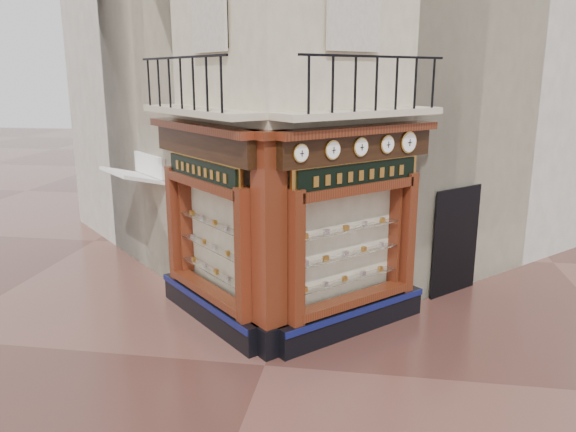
% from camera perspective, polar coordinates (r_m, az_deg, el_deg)
% --- Properties ---
extents(ground, '(80.00, 80.00, 0.00)m').
position_cam_1_polar(ground, '(9.99, -2.38, -14.93)').
color(ground, '#482821').
rests_on(ground, ground).
extents(main_building, '(11.31, 11.31, 12.00)m').
position_cam_1_polar(main_building, '(14.86, 2.26, 18.57)').
color(main_building, beige).
rests_on(main_building, ground).
extents(neighbour_left, '(11.31, 11.31, 11.00)m').
position_cam_1_polar(neighbour_left, '(17.71, -5.08, 16.20)').
color(neighbour_left, beige).
rests_on(neighbour_left, ground).
extents(neighbour_right, '(11.31, 11.31, 11.00)m').
position_cam_1_polar(neighbour_right, '(17.21, 11.81, 16.03)').
color(neighbour_right, beige).
rests_on(neighbour_right, ground).
extents(shopfront_left, '(2.86, 2.86, 3.98)m').
position_cam_1_polar(shopfront_left, '(10.99, -8.09, -1.17)').
color(shopfront_left, black).
rests_on(shopfront_left, ground).
extents(shopfront_right, '(2.86, 2.86, 3.98)m').
position_cam_1_polar(shopfront_right, '(10.53, 6.72, -1.80)').
color(shopfront_right, black).
rests_on(shopfront_right, ground).
extents(corner_pilaster, '(0.85, 0.85, 3.98)m').
position_cam_1_polar(corner_pilaster, '(9.67, -1.92, -3.35)').
color(corner_pilaster, black).
rests_on(corner_pilaster, ground).
extents(balcony, '(5.94, 2.97, 1.03)m').
position_cam_1_polar(balcony, '(10.21, -0.97, 10.57)').
color(balcony, beige).
rests_on(balcony, ground).
extents(clock_a, '(0.25, 0.25, 0.31)m').
position_cam_1_polar(clock_a, '(9.16, 1.30, 6.40)').
color(clock_a, gold).
rests_on(clock_a, ground).
extents(clock_b, '(0.27, 0.27, 0.33)m').
position_cam_1_polar(clock_b, '(9.58, 4.54, 6.71)').
color(clock_b, gold).
rests_on(clock_b, ground).
extents(clock_c, '(0.27, 0.27, 0.34)m').
position_cam_1_polar(clock_c, '(10.02, 7.39, 6.96)').
color(clock_c, gold).
rests_on(clock_c, ground).
extents(clock_d, '(0.27, 0.27, 0.34)m').
position_cam_1_polar(clock_d, '(10.48, 10.04, 7.17)').
color(clock_d, gold).
rests_on(clock_d, ground).
extents(clock_e, '(0.32, 0.32, 0.41)m').
position_cam_1_polar(clock_e, '(10.89, 12.14, 7.33)').
color(clock_e, gold).
rests_on(clock_e, ground).
extents(awning, '(1.85, 1.85, 0.32)m').
position_cam_1_polar(awning, '(14.31, -14.92, -6.17)').
color(awning, white).
rests_on(awning, ground).
extents(signboard_left, '(2.00, 2.00, 0.53)m').
position_cam_1_polar(signboard_left, '(10.71, -8.67, 4.57)').
color(signboard_left, '#C28B39').
rests_on(signboard_left, ground).
extents(signboard_right, '(2.18, 2.18, 0.58)m').
position_cam_1_polar(signboard_right, '(10.22, 7.20, 4.16)').
color(signboard_right, '#C28B39').
rests_on(signboard_right, ground).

